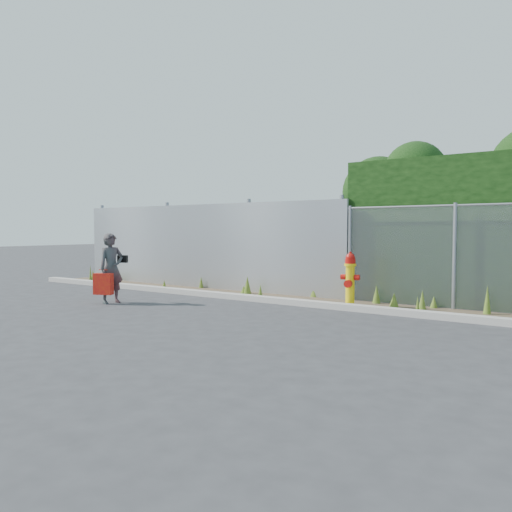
% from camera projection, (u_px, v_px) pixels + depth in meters
% --- Properties ---
extents(ground, '(80.00, 80.00, 0.00)m').
position_uv_depth(ground, '(225.00, 316.00, 8.91)').
color(ground, '#333234').
rests_on(ground, ground).
extents(curb, '(16.00, 0.22, 0.12)m').
position_uv_depth(curb, '(279.00, 301.00, 10.39)').
color(curb, '#A59E95').
rests_on(curb, ground).
extents(weed_strip, '(16.00, 1.36, 0.54)m').
position_uv_depth(weed_strip, '(321.00, 297.00, 10.65)').
color(weed_strip, '#4C3B2B').
rests_on(weed_strip, ground).
extents(corrugated_fence, '(8.50, 0.21, 2.30)m').
position_uv_depth(corrugated_fence, '(199.00, 246.00, 13.16)').
color(corrugated_fence, '#A8AAAF').
rests_on(corrugated_fence, ground).
extents(fire_hydrant, '(0.37, 0.33, 1.11)m').
position_uv_depth(fire_hydrant, '(350.00, 281.00, 9.79)').
color(fire_hydrant, yellow).
rests_on(fire_hydrant, ground).
extents(woman, '(0.46, 0.60, 1.46)m').
position_uv_depth(woman, '(111.00, 268.00, 10.41)').
color(woman, '#0D5652').
rests_on(woman, ground).
extents(red_tote_bag, '(0.40, 0.15, 0.52)m').
position_uv_depth(red_tote_bag, '(103.00, 284.00, 10.27)').
color(red_tote_bag, red).
extents(black_shoulder_bag, '(0.21, 0.09, 0.16)m').
position_uv_depth(black_shoulder_bag, '(123.00, 259.00, 10.59)').
color(black_shoulder_bag, black).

